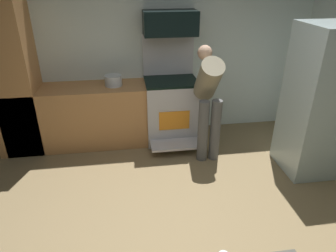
% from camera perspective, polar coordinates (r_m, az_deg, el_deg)
% --- Properties ---
extents(ground_plane, '(5.20, 4.80, 0.02)m').
position_cam_1_polar(ground_plane, '(3.29, 1.16, -19.16)').
color(ground_plane, olive).
extents(wall_back, '(5.20, 0.12, 2.60)m').
position_cam_1_polar(wall_back, '(4.73, -3.47, 13.90)').
color(wall_back, silver).
rests_on(wall_back, ground).
extents(lower_cabinet_run, '(2.40, 0.60, 0.90)m').
position_cam_1_polar(lower_cabinet_run, '(4.67, -13.84, 1.93)').
color(lower_cabinet_run, '#B57C49').
rests_on(lower_cabinet_run, ground).
extents(cabinet_column, '(0.60, 0.60, 2.10)m').
position_cam_1_polar(cabinet_column, '(4.68, -27.02, 7.70)').
color(cabinet_column, '#B57C49').
rests_on(cabinet_column, ground).
extents(oven_range, '(0.76, 0.95, 1.57)m').
position_cam_1_polar(oven_range, '(4.65, 0.52, 3.53)').
color(oven_range, '#BBB9BE').
rests_on(oven_range, ground).
extents(microwave, '(0.74, 0.38, 0.33)m').
position_cam_1_polar(microwave, '(4.40, 0.40, 18.70)').
color(microwave, black).
rests_on(microwave, oven_range).
extents(refrigerator, '(0.86, 0.73, 1.86)m').
position_cam_1_polar(refrigerator, '(4.22, 27.48, 3.98)').
color(refrigerator, '#AFC3C4').
rests_on(refrigerator, ground).
extents(person_cook, '(0.31, 0.65, 1.49)m').
position_cam_1_polar(person_cook, '(4.09, 7.53, 5.63)').
color(person_cook, '#565656').
rests_on(person_cook, ground).
extents(stock_pot, '(0.24, 0.24, 0.15)m').
position_cam_1_polar(stock_pot, '(4.45, -10.17, 8.37)').
color(stock_pot, silver).
rests_on(stock_pot, lower_cabinet_run).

